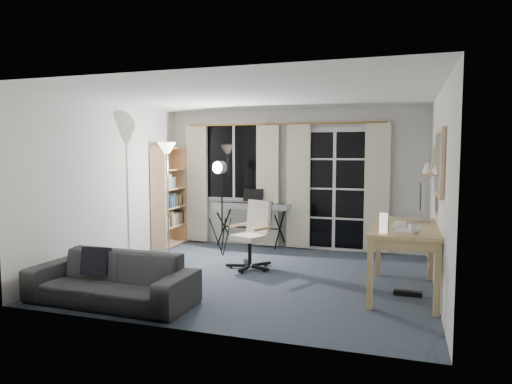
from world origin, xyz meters
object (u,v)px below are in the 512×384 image
Objects in this scene: keyboard_piano at (251,206)px; office_chair at (255,228)px; studio_light at (220,178)px; torchiere_lamp at (167,165)px; desk at (404,234)px; sofa at (111,270)px; bookshelf at (167,199)px; monitor at (422,197)px; mug at (415,227)px.

office_chair is (0.47, -1.24, -0.16)m from keyboard_piano.
keyboard_piano is 0.87m from studio_light.
desk is (3.56, -0.82, -0.76)m from torchiere_lamp.
office_chair reaches higher than desk.
desk is 0.80× the size of sofa.
torchiere_lamp is at bearing -129.83° from studio_light.
monitor is at bearing -16.43° from bookshelf.
studio_light reaches higher than office_chair.
bookshelf reaches higher than studio_light.
sofa is at bearing -155.30° from desk.
torchiere_lamp is 1.65m from keyboard_piano.
mug is at bearing -4.29° from office_chair.
keyboard_piano is at bearing 81.95° from sofa.
monitor is at bearing 4.33° from studio_light.
office_chair is at bearing -68.70° from keyboard_piano.
studio_light is 1.22m from office_chair.
office_chair is at bearing -7.35° from torchiere_lamp.
desk is at bearing 25.71° from sofa.
sofa is (0.94, -2.98, -0.47)m from bookshelf.
office_chair is (1.51, -0.20, -0.89)m from torchiere_lamp.
keyboard_piano is 0.88× the size of desk.
sofa is at bearing -98.94° from keyboard_piano.
mug reaches higher than sofa.
sofa is at bearing -77.26° from torchiere_lamp.
sofa is (-3.26, -1.83, -0.74)m from monitor.
bookshelf reaches higher than keyboard_piano.
desk is (2.05, -0.62, 0.13)m from office_chair.
torchiere_lamp is 3.79m from monitor.
torchiere_lamp is 1.17× the size of studio_light.
monitor is 0.98m from mug.
torchiere_lamp is at bearing -164.03° from office_chair.
monitor is at bearing -26.96° from keyboard_piano.
mug is (2.95, -1.75, -0.38)m from studio_light.
keyboard_piano is at bearing 134.00° from office_chair.
mug is (4.10, -2.10, 0.03)m from bookshelf.
keyboard_piano reaches higher than office_chair.
studio_light is 0.83× the size of sofa.
bookshelf reaches higher than mug.
bookshelf is 2.20m from office_chair.
torchiere_lamp is 0.86m from studio_light.
desk is (2.52, -1.87, -0.03)m from keyboard_piano.
torchiere_lamp is at bearing 174.89° from monitor.
bookshelf is 1.51m from keyboard_piano.
keyboard_piano is at bearing 81.13° from studio_light.
office_chair is 2.44m from mug.
desk is 2.60× the size of monitor.
bookshelf is at bearing 176.74° from office_chair.
sofa is at bearing -150.23° from monitor.
keyboard_piano is at bearing 152.93° from monitor.
desk is at bearing -4.65° from studio_light.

